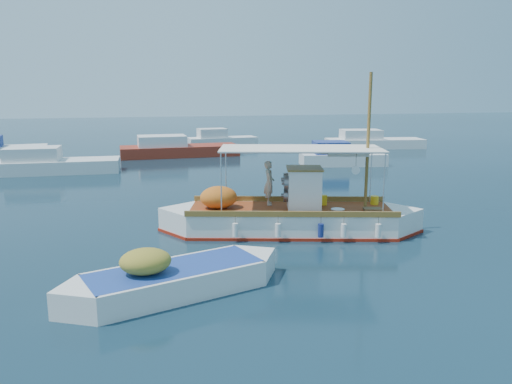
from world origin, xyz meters
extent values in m
plane|color=black|center=(0.00, 0.00, 0.00)|extent=(160.00, 160.00, 0.00)
cube|color=white|center=(-0.12, 0.52, 0.33)|extent=(7.46, 4.12, 1.04)
cube|color=white|center=(-3.54, 1.44, 0.33)|extent=(2.28, 2.28, 1.04)
cube|color=white|center=(3.30, -0.40, 0.33)|extent=(2.28, 2.28, 1.04)
cube|color=maroon|center=(-0.12, 0.52, 0.02)|extent=(7.57, 4.22, 0.17)
cube|color=maroon|center=(-0.12, 0.52, 0.83)|extent=(7.41, 3.94, 0.06)
cube|color=olive|center=(0.19, 1.67, 0.94)|extent=(6.96, 1.96, 0.19)
cube|color=olive|center=(-0.43, -0.63, 0.94)|extent=(6.96, 1.96, 0.19)
cube|color=white|center=(0.34, 0.40, 1.56)|extent=(1.41, 1.48, 1.42)
cube|color=olive|center=(0.34, 0.40, 2.30)|extent=(1.53, 1.60, 0.06)
cylinder|color=slate|center=(-0.34, 0.27, 1.84)|extent=(0.32, 0.51, 0.47)
cylinder|color=slate|center=(-0.18, 0.85, 1.84)|extent=(0.32, 0.51, 0.47)
cylinder|color=slate|center=(-0.26, 0.56, 1.32)|extent=(0.32, 0.51, 0.47)
cylinder|color=olive|center=(2.43, -0.16, 3.21)|extent=(0.14, 0.14, 4.72)
cylinder|color=olive|center=(1.70, 0.03, 2.83)|extent=(1.66, 0.51, 0.08)
cylinder|color=silver|center=(-2.13, 2.14, 1.91)|extent=(0.05, 0.05, 2.13)
cylinder|color=silver|center=(-2.67, 0.13, 1.91)|extent=(0.05, 0.05, 2.13)
cylinder|color=silver|center=(3.07, 0.74, 1.91)|extent=(0.05, 0.05, 2.13)
cylinder|color=silver|center=(2.53, -1.27, 1.91)|extent=(0.05, 0.05, 2.13)
cube|color=silver|center=(0.20, 0.44, 2.99)|extent=(5.97, 3.64, 0.04)
ellipsoid|color=orange|center=(-2.58, 1.19, 1.25)|extent=(1.57, 1.43, 0.79)
cube|color=yellow|center=(1.20, 0.71, 1.04)|extent=(0.27, 0.23, 0.38)
cylinder|color=yellow|center=(3.06, 0.35, 1.01)|extent=(0.35, 0.35, 0.32)
cube|color=brown|center=(2.52, -0.58, 0.91)|extent=(0.70, 0.57, 0.11)
cylinder|color=#B2B2B2|center=(1.30, -0.40, 0.91)|extent=(0.58, 0.58, 0.11)
cylinder|color=white|center=(1.63, -0.97, 2.39)|extent=(0.28, 0.10, 0.28)
cylinder|color=white|center=(-2.29, -0.26, 0.43)|extent=(0.23, 0.23, 0.45)
cylinder|color=navy|center=(0.45, -1.00, 0.43)|extent=(0.23, 0.23, 0.45)
cylinder|color=white|center=(2.27, -1.49, 0.43)|extent=(0.23, 0.23, 0.45)
imported|color=#B9AE99|center=(-0.70, 1.28, 1.66)|extent=(0.49, 0.65, 1.61)
cube|color=white|center=(-4.59, -4.01, 0.23)|extent=(4.62, 2.93, 0.84)
cube|color=white|center=(-6.65, -4.68, 0.23)|extent=(1.60, 1.60, 0.84)
cube|color=white|center=(-2.54, -3.35, 0.23)|extent=(1.60, 1.60, 0.84)
cube|color=navy|center=(-4.59, -4.01, 0.64)|extent=(4.56, 2.75, 0.05)
ellipsoid|color=olive|center=(-5.31, -4.24, 0.96)|extent=(1.49, 1.34, 0.62)
cube|color=silver|center=(-10.13, 16.28, 0.30)|extent=(7.77, 2.61, 1.00)
cube|color=silver|center=(-11.29, 16.31, 1.20)|extent=(3.14, 2.12, 0.80)
cube|color=maroon|center=(-1.92, 22.37, 0.30)|extent=(8.91, 3.10, 1.00)
cube|color=silver|center=(-3.24, 22.32, 1.20)|extent=(3.61, 2.50, 0.80)
cube|color=silver|center=(8.29, 15.03, 0.30)|extent=(5.91, 3.14, 1.00)
cube|color=navy|center=(7.46, 15.18, 1.20)|extent=(2.54, 2.23, 0.80)
cube|color=silver|center=(15.08, 23.67, 0.30)|extent=(8.62, 3.91, 1.00)
cube|color=silver|center=(13.85, 23.88, 1.20)|extent=(3.64, 2.72, 0.80)
cube|color=silver|center=(2.46, 28.33, 0.30)|extent=(6.30, 2.55, 1.00)
cube|color=silver|center=(1.55, 28.25, 1.20)|extent=(2.60, 1.92, 0.80)
camera|label=1|loc=(-5.50, -15.89, 4.99)|focal=35.00mm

